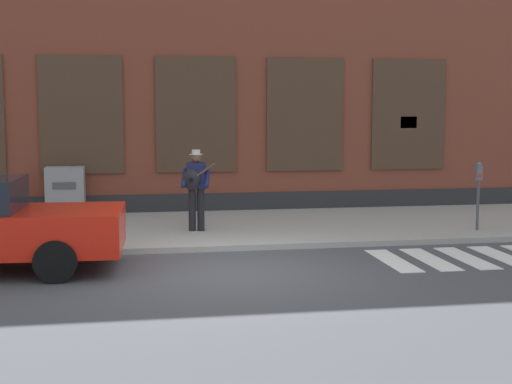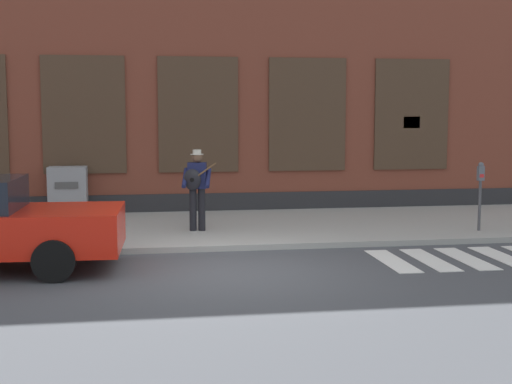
% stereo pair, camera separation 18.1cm
% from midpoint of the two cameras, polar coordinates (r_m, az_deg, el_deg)
% --- Properties ---
extents(ground_plane, '(160.00, 160.00, 0.00)m').
position_cam_midpoint_polar(ground_plane, '(11.72, -2.58, -6.36)').
color(ground_plane, '#424449').
extents(sidewalk, '(28.00, 4.69, 0.11)m').
position_cam_midpoint_polar(sidewalk, '(15.59, -4.36, -2.92)').
color(sidewalk, '#9E9E99').
rests_on(sidewalk, ground).
extents(building_backdrop, '(28.00, 4.06, 8.90)m').
position_cam_midpoint_polar(building_backdrop, '(19.78, -5.64, 11.84)').
color(building_backdrop, brown).
rests_on(building_backdrop, ground).
extents(busker, '(0.72, 0.60, 1.69)m').
position_cam_midpoint_polar(busker, '(14.81, -5.20, 0.58)').
color(busker, black).
rests_on(busker, sidewalk).
extents(parking_meter, '(0.13, 0.11, 1.44)m').
position_cam_midpoint_polar(parking_meter, '(15.56, 17.06, 0.51)').
color(parking_meter, '#47474C').
rests_on(parking_meter, sidewalk).
extents(utility_box, '(0.89, 0.57, 1.18)m').
position_cam_midpoint_polar(utility_box, '(17.40, -15.29, 0.01)').
color(utility_box, gray).
rests_on(utility_box, sidewalk).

